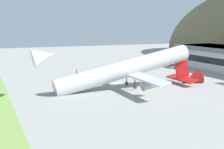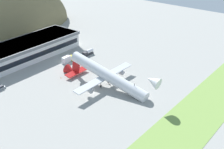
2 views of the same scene
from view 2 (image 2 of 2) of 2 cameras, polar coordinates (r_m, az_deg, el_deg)
ground_plane at (r=139.33m, az=-3.51°, el=-3.35°), size 333.52×333.52×0.00m
grass_strip_foreground at (r=119.00m, az=12.89°, el=-9.77°), size 300.17×20.03×0.08m
terminal_building at (r=176.27m, az=-16.84°, el=4.00°), size 74.81×21.28×9.32m
cargo_airplane at (r=141.83m, az=-1.05°, el=-0.21°), size 37.79×54.11×15.67m
service_car_0 at (r=150.26m, az=-19.70°, el=-2.34°), size 4.62×2.02×1.65m
fuel_truck at (r=170.49m, az=-8.14°, el=2.80°), size 7.89×2.72×3.39m
box_truck at (r=178.44m, az=-4.39°, el=4.03°), size 7.30×2.49×3.09m
traffic_cone_0 at (r=153.63m, az=-9.33°, el=-0.57°), size 0.52×0.52×0.58m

